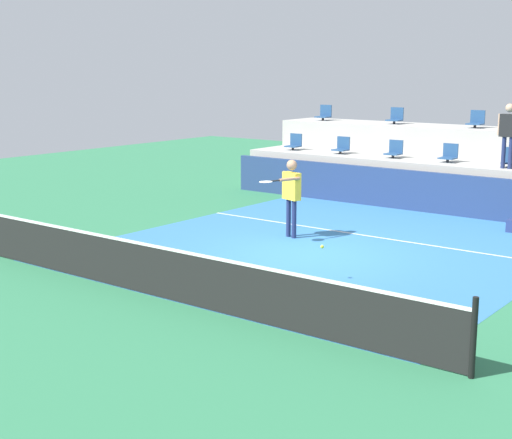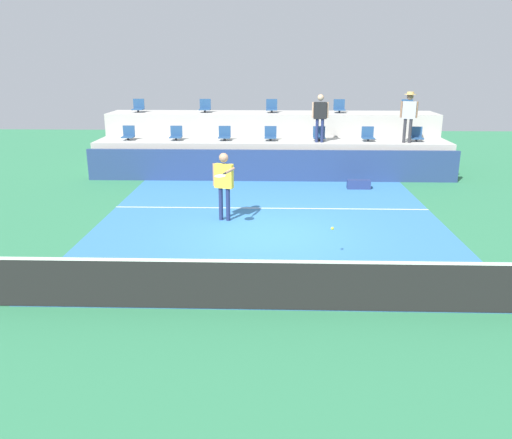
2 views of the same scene
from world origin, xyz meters
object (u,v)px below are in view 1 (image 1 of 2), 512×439
(stadium_chair_upper_far_left, at_px, (324,114))
(stadium_chair_upper_center, at_px, (476,121))
(stadium_chair_lower_center, at_px, (449,154))
(tennis_ball, at_px, (322,247))
(stadium_chair_upper_left, at_px, (396,117))
(stadium_chair_lower_far_left, at_px, (294,143))
(stadium_chair_lower_mid_right, at_px, (512,159))
(spectator_leaning_on_rail, at_px, (509,130))
(tennis_player, at_px, (291,190))
(stadium_chair_lower_mid_left, at_px, (394,150))
(stadium_chair_lower_left, at_px, (342,147))

(stadium_chair_upper_far_left, height_order, stadium_chair_upper_center, same)
(stadium_chair_lower_center, height_order, tennis_ball, stadium_chair_lower_center)
(stadium_chair_upper_left, bearing_deg, stadium_chair_lower_far_left, -145.90)
(stadium_chair_lower_far_left, height_order, stadium_chair_upper_center, stadium_chair_upper_center)
(stadium_chair_lower_mid_right, bearing_deg, spectator_leaning_on_rail, -93.55)
(stadium_chair_upper_center, relative_size, tennis_player, 0.29)
(tennis_ball, bearing_deg, stadium_chair_upper_center, 97.25)
(stadium_chair_lower_far_left, height_order, tennis_ball, stadium_chair_lower_far_left)
(stadium_chair_upper_far_left, bearing_deg, stadium_chair_lower_mid_right, -14.24)
(stadium_chair_lower_mid_left, relative_size, spectator_leaning_on_rail, 0.31)
(stadium_chair_lower_far_left, height_order, tennis_player, tennis_player)
(stadium_chair_upper_left, relative_size, stadium_chair_upper_center, 1.00)
(stadium_chair_lower_mid_left, bearing_deg, tennis_ball, -70.57)
(stadium_chair_lower_mid_left, height_order, stadium_chair_lower_mid_right, same)
(stadium_chair_lower_mid_right, bearing_deg, stadium_chair_upper_center, 134.34)
(stadium_chair_lower_far_left, distance_m, stadium_chair_upper_center, 5.68)
(stadium_chair_lower_center, xyz_separation_m, spectator_leaning_on_rail, (1.76, -0.38, 0.81))
(stadium_chair_lower_mid_left, xyz_separation_m, stadium_chair_upper_far_left, (-3.61, 1.80, 0.85))
(stadium_chair_lower_left, bearing_deg, stadium_chair_upper_far_left, 135.05)
(stadium_chair_upper_left, xyz_separation_m, tennis_player, (1.44, -7.86, -1.20))
(stadium_chair_lower_left, height_order, stadium_chair_upper_center, stadium_chair_upper_center)
(tennis_player, bearing_deg, stadium_chair_lower_center, 78.94)
(stadium_chair_upper_left, height_order, stadium_chair_upper_center, same)
(stadium_chair_lower_left, xyz_separation_m, tennis_ball, (4.87, -8.69, -0.81))
(stadium_chair_upper_left, relative_size, tennis_ball, 7.65)
(stadium_chair_upper_center, height_order, tennis_ball, stadium_chair_upper_center)
(stadium_chair_lower_mid_right, height_order, spectator_leaning_on_rail, spectator_leaning_on_rail)
(stadium_chair_lower_left, height_order, spectator_leaning_on_rail, spectator_leaning_on_rail)
(stadium_chair_lower_left, bearing_deg, spectator_leaning_on_rail, -4.17)
(stadium_chair_upper_far_left, distance_m, tennis_ball, 12.54)
(stadium_chair_lower_far_left, relative_size, stadium_chair_upper_center, 1.00)
(stadium_chair_upper_far_left, height_order, spectator_leaning_on_rail, spectator_leaning_on_rail)
(stadium_chair_lower_mid_right, xyz_separation_m, tennis_player, (-2.97, -6.06, -0.35))
(stadium_chair_lower_far_left, distance_m, stadium_chair_lower_left, 1.78)
(stadium_chair_lower_center, bearing_deg, stadium_chair_lower_left, 180.00)
(stadium_chair_lower_mid_right, bearing_deg, stadium_chair_lower_far_left, 180.00)
(stadium_chair_lower_left, xyz_separation_m, stadium_chair_lower_center, (3.50, 0.00, 0.00))
(tennis_player, bearing_deg, stadium_chair_upper_far_left, 117.67)
(stadium_chair_upper_left, distance_m, spectator_leaning_on_rail, 4.91)
(stadium_chair_upper_left, xyz_separation_m, spectator_leaning_on_rail, (4.39, -2.18, -0.04))
(stadium_chair_lower_center, xyz_separation_m, tennis_ball, (1.36, -8.69, -0.81))
(stadium_chair_lower_mid_left, relative_size, stadium_chair_lower_center, 1.00)
(spectator_leaning_on_rail, bearing_deg, tennis_player, -117.45)
(stadium_chair_upper_center, distance_m, spectator_leaning_on_rail, 2.79)
(stadium_chair_lower_mid_left, bearing_deg, stadium_chair_lower_far_left, 180.00)
(tennis_player, bearing_deg, stadium_chair_lower_mid_right, 63.87)
(spectator_leaning_on_rail, bearing_deg, stadium_chair_lower_mid_right, 86.45)
(stadium_chair_upper_left, bearing_deg, stadium_chair_upper_far_left, 180.00)
(tennis_player, bearing_deg, stadium_chair_upper_left, 100.40)
(stadium_chair_upper_left, height_order, spectator_leaning_on_rail, spectator_leaning_on_rail)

